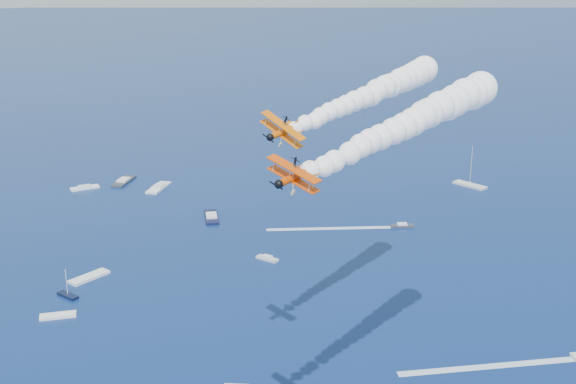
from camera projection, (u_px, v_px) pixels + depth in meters
name	position (u px, v px, depth m)	size (l,w,h in m)	color
biplane_lead	(283.00, 132.00, 120.92)	(7.51, 8.43, 5.08)	#E56304
biplane_trail	(295.00, 177.00, 89.99)	(6.66, 7.47, 4.50)	#D74204
smoke_trail_lead	(366.00, 96.00, 139.29)	(42.31, 30.16, 9.32)	white
smoke_trail_trail	(407.00, 124.00, 107.70)	(43.36, 28.51, 9.32)	white
spectator_boats	(180.00, 246.00, 217.53)	(236.73, 169.80, 0.70)	#323642
boat_wakes	(393.00, 284.00, 193.79)	(38.84, 94.38, 0.04)	white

